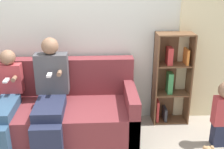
# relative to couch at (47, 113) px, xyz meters

# --- Properties ---
(back_wall) EXTENTS (10.00, 0.06, 2.55)m
(back_wall) POSITION_rel_couch_xyz_m (0.33, 0.47, 0.96)
(back_wall) COLOR silver
(back_wall) RESTS_ON ground_plane
(curtain_panel) EXTENTS (0.88, 0.04, 2.31)m
(curtain_panel) POSITION_rel_couch_xyz_m (2.15, 0.42, 0.85)
(curtain_panel) COLOR beige
(curtain_panel) RESTS_ON ground_plane
(couch) EXTENTS (2.20, 0.89, 0.93)m
(couch) POSITION_rel_couch_xyz_m (0.00, 0.00, 0.00)
(couch) COLOR maroon
(couch) RESTS_ON ground_plane
(adult_seated) EXTENTS (0.39, 0.82, 1.25)m
(adult_seated) POSITION_rel_couch_xyz_m (0.08, -0.13, 0.33)
(adult_seated) COLOR #232842
(adult_seated) RESTS_ON ground_plane
(child_seated) EXTENTS (0.28, 0.83, 1.10)m
(child_seated) POSITION_rel_couch_xyz_m (-0.43, -0.17, 0.25)
(child_seated) COLOR #335170
(child_seated) RESTS_ON ground_plane
(toddler_standing) EXTENTS (0.23, 0.19, 0.81)m
(toddler_standing) POSITION_rel_couch_xyz_m (2.09, -0.31, 0.12)
(toddler_standing) COLOR #232842
(toddler_standing) RESTS_ON ground_plane
(bookshelf) EXTENTS (0.48, 0.27, 1.24)m
(bookshelf) POSITION_rel_couch_xyz_m (1.61, 0.33, 0.30)
(bookshelf) COLOR brown
(bookshelf) RESTS_ON ground_plane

